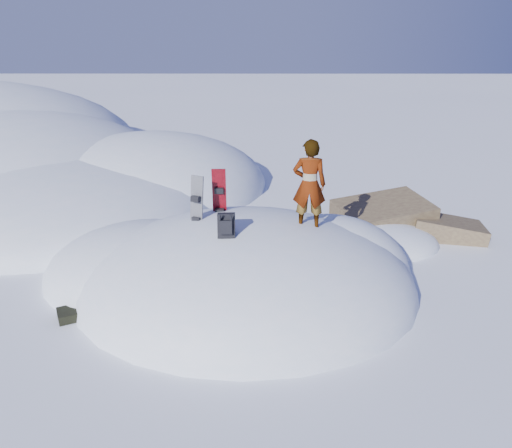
{
  "coord_description": "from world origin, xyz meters",
  "views": [
    {
      "loc": [
        0.24,
        -9.25,
        4.97
      ],
      "look_at": [
        0.2,
        0.3,
        1.32
      ],
      "focal_mm": 35.0,
      "sensor_mm": 36.0,
      "label": 1
    }
  ],
  "objects_px": {
    "snowboard_red": "(220,203)",
    "snowboard_dark": "(196,211)",
    "backpack": "(226,226)",
    "person": "(309,185)"
  },
  "relations": [
    {
      "from": "snowboard_dark",
      "to": "backpack",
      "type": "xyz_separation_m",
      "value": [
        0.67,
        -0.95,
        0.05
      ]
    },
    {
      "from": "backpack",
      "to": "snowboard_red",
      "type": "bearing_deg",
      "value": 97.32
    },
    {
      "from": "snowboard_red",
      "to": "snowboard_dark",
      "type": "distance_m",
      "value": 0.7
    },
    {
      "from": "backpack",
      "to": "person",
      "type": "bearing_deg",
      "value": 23.49
    },
    {
      "from": "snowboard_dark",
      "to": "person",
      "type": "distance_m",
      "value": 2.35
    },
    {
      "from": "snowboard_red",
      "to": "backpack",
      "type": "relative_size",
      "value": 2.93
    },
    {
      "from": "snowboard_red",
      "to": "backpack",
      "type": "xyz_separation_m",
      "value": [
        0.24,
        -1.5,
        0.06
      ]
    },
    {
      "from": "snowboard_dark",
      "to": "backpack",
      "type": "distance_m",
      "value": 1.16
    },
    {
      "from": "snowboard_dark",
      "to": "person",
      "type": "relative_size",
      "value": 0.83
    },
    {
      "from": "snowboard_red",
      "to": "snowboard_dark",
      "type": "relative_size",
      "value": 1.06
    }
  ]
}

